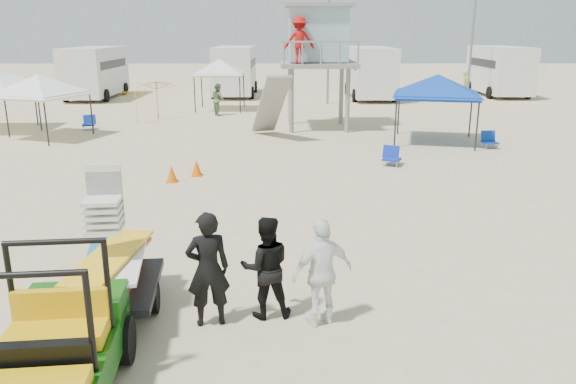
{
  "coord_description": "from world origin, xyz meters",
  "views": [
    {
      "loc": [
        0.46,
        -7.4,
        4.3
      ],
      "look_at": [
        0.5,
        3.0,
        1.3
      ],
      "focal_mm": 35.0,
      "sensor_mm": 36.0,
      "label": 1
    }
  ],
  "objects_px": {
    "utility_cart": "(50,343)",
    "surf_trailer": "(112,263)",
    "man_left": "(208,269)",
    "lifeguard_tower": "(316,39)",
    "canopy_blue": "(438,78)"
  },
  "relations": [
    {
      "from": "utility_cart",
      "to": "surf_trailer",
      "type": "height_order",
      "value": "surf_trailer"
    },
    {
      "from": "man_left",
      "to": "lifeguard_tower",
      "type": "distance_m",
      "value": 18.37
    },
    {
      "from": "surf_trailer",
      "to": "man_left",
      "type": "height_order",
      "value": "surf_trailer"
    },
    {
      "from": "surf_trailer",
      "to": "lifeguard_tower",
      "type": "bearing_deg",
      "value": 77.2
    },
    {
      "from": "utility_cart",
      "to": "man_left",
      "type": "relative_size",
      "value": 1.48
    },
    {
      "from": "man_left",
      "to": "canopy_blue",
      "type": "bearing_deg",
      "value": -130.78
    },
    {
      "from": "canopy_blue",
      "to": "surf_trailer",
      "type": "bearing_deg",
      "value": -121.25
    },
    {
      "from": "utility_cart",
      "to": "surf_trailer",
      "type": "distance_m",
      "value": 2.34
    },
    {
      "from": "surf_trailer",
      "to": "man_left",
      "type": "xyz_separation_m",
      "value": [
        1.52,
        -0.3,
        0.03
      ]
    },
    {
      "from": "canopy_blue",
      "to": "man_left",
      "type": "bearing_deg",
      "value": -116.07
    },
    {
      "from": "utility_cart",
      "to": "lifeguard_tower",
      "type": "bearing_deg",
      "value": 78.64
    },
    {
      "from": "man_left",
      "to": "canopy_blue",
      "type": "relative_size",
      "value": 0.48
    },
    {
      "from": "utility_cart",
      "to": "canopy_blue",
      "type": "distance_m",
      "value": 18.66
    },
    {
      "from": "surf_trailer",
      "to": "canopy_blue",
      "type": "bearing_deg",
      "value": 58.75
    },
    {
      "from": "man_left",
      "to": "lifeguard_tower",
      "type": "height_order",
      "value": "lifeguard_tower"
    }
  ]
}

